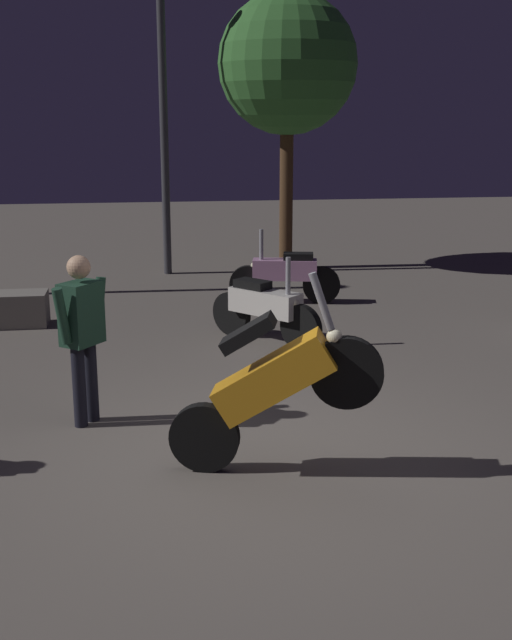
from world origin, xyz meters
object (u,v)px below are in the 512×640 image
motorcycle_white_parked_right (265,308)px  streetlamp_far (162,74)px  motorcycle_orange_foreground (273,385)px  person_rider_beside (82,326)px  motorcycle_pink_parked_left (285,274)px

motorcycle_white_parked_right → streetlamp_far: (-1.05, 4.60, 2.96)m
motorcycle_orange_foreground → streetlamp_far: bearing=108.7°
person_rider_beside → streetlamp_far: bearing=-59.7°
motorcycle_pink_parked_left → person_rider_beside: bearing=71.0°
streetlamp_far → motorcycle_white_parked_right: bearing=-77.1°
person_rider_beside → motorcycle_orange_foreground: bearing=177.8°
motorcycle_orange_foreground → person_rider_beside: bearing=154.5°
motorcycle_orange_foreground → motorcycle_white_parked_right: motorcycle_orange_foreground is taller
motorcycle_pink_parked_left → person_rider_beside: person_rider_beside is taller
motorcycle_pink_parked_left → streetlamp_far: 4.24m
motorcycle_orange_foreground → motorcycle_white_parked_right: (0.50, 3.73, -0.31)m
motorcycle_white_parked_right → person_rider_beside: person_rider_beside is taller
motorcycle_orange_foreground → motorcycle_white_parked_right: size_ratio=1.27×
motorcycle_orange_foreground → motorcycle_pink_parked_left: bearing=94.0°
motorcycle_orange_foreground → motorcycle_pink_parked_left: 5.91m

